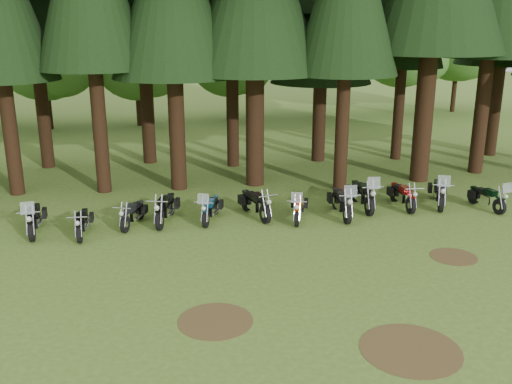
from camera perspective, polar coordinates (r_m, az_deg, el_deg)
ground at (r=16.14m, az=5.82°, el=-8.31°), size 120.00×120.00×0.00m
decid_2 at (r=39.31m, az=-20.14°, el=13.03°), size 6.72×6.53×8.40m
decid_3 at (r=39.20m, az=-11.52°, el=13.04°), size 6.12×5.95×7.65m
decid_4 at (r=40.82m, az=-2.39°, el=13.28°), size 5.93×5.76×7.41m
decid_5 at (r=41.66m, az=7.24°, el=15.80°), size 8.45×8.21×10.56m
decid_6 at (r=45.28m, az=14.87°, el=14.15°), size 7.06×6.86×8.82m
decid_7 at (r=47.23m, az=20.30°, el=15.02°), size 8.44×8.20×10.55m
dirt_patch_0 at (r=13.85m, az=-4.08°, el=-12.73°), size 1.80×1.80×0.01m
dirt_patch_1 at (r=18.26m, az=19.14°, el=-6.13°), size 1.40×1.40×0.01m
dirt_patch_2 at (r=13.19m, az=15.19°, el=-14.97°), size 2.20×2.20×0.01m
motorcycle_0 at (r=20.35m, az=-21.30°, el=-2.60°), size 0.46×2.26×1.42m
motorcycle_1 at (r=19.67m, az=-16.98°, el=-3.03°), size 0.29×1.96×0.80m
motorcycle_2 at (r=20.14m, az=-12.22°, el=-2.21°), size 0.81×1.86×0.79m
motorcycle_3 at (r=20.25m, az=-9.05°, el=-1.71°), size 0.77×2.25×0.94m
motorcycle_4 at (r=20.21m, az=-4.56°, el=-1.72°), size 0.95×2.00×1.29m
motorcycle_5 at (r=20.56m, az=-0.07°, el=-1.24°), size 0.73×2.21×0.92m
motorcycle_6 at (r=20.31m, az=4.26°, el=-1.61°), size 0.90×2.04×1.31m
motorcycle_7 at (r=20.81m, az=8.56°, el=-1.12°), size 0.51×2.37×1.49m
motorcycle_8 at (r=21.80m, az=10.59°, el=-0.34°), size 0.47×2.46×1.55m
motorcycle_9 at (r=22.29m, az=14.44°, el=-0.40°), size 0.31×2.15×0.87m
motorcycle_10 at (r=22.90m, az=17.83°, el=-0.10°), size 1.15×2.29×1.48m
motorcycle_11 at (r=23.12m, az=22.08°, el=-0.57°), size 0.56×2.01×1.26m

